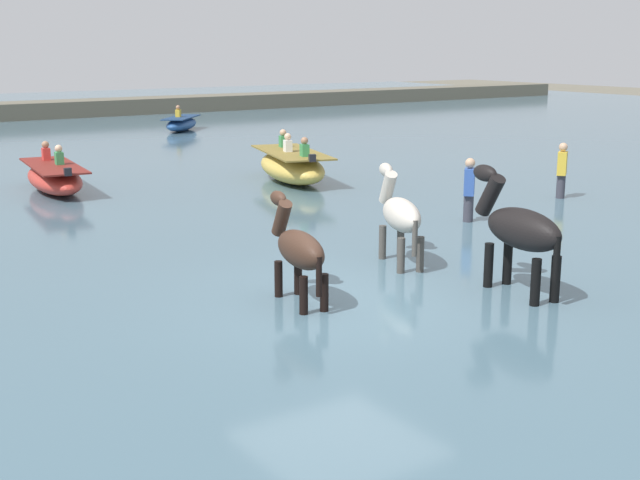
{
  "coord_description": "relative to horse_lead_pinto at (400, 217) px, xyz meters",
  "views": [
    {
      "loc": [
        -6.52,
        -9.22,
        3.86
      ],
      "look_at": [
        0.71,
        1.52,
        0.83
      ],
      "focal_mm": 47.33,
      "sensor_mm": 36.0,
      "label": 1
    }
  ],
  "objects": [
    {
      "name": "ground_plane",
      "position": [
        -2.02,
        -1.15,
        -1.12
      ],
      "size": [
        120.0,
        120.0,
        0.0
      ],
      "primitive_type": "plane",
      "color": "#666051"
    },
    {
      "name": "water_surface",
      "position": [
        -2.02,
        8.85,
        -0.96
      ],
      "size": [
        90.0,
        90.0,
        0.33
      ],
      "primitive_type": "cube",
      "color": "#476675",
      "rests_on": "ground"
    },
    {
      "name": "horse_lead_pinto",
      "position": [
        0.0,
        0.0,
        0.0
      ],
      "size": [
        0.89,
        1.73,
        1.9
      ],
      "color": "beige",
      "rests_on": "ground"
    },
    {
      "name": "horse_trailing_dark_bay",
      "position": [
        -2.5,
        -0.86,
        -0.06
      ],
      "size": [
        0.62,
        1.66,
        1.8
      ],
      "color": "#382319",
      "rests_on": "ground"
    },
    {
      "name": "horse_flank_black",
      "position": [
        0.37,
        -2.23,
        0.12
      ],
      "size": [
        0.68,
        1.94,
        2.1
      ],
      "color": "black",
      "rests_on": "ground"
    },
    {
      "name": "boat_mid_outer",
      "position": [
        6.27,
        21.95,
        -0.5
      ],
      "size": [
        2.6,
        2.77,
        1.05
      ],
      "color": "#28518E",
      "rests_on": "water_surface"
    },
    {
      "name": "boat_far_offshore",
      "position": [
        3.03,
        8.14,
        -0.38
      ],
      "size": [
        2.29,
        3.86,
        1.27
      ],
      "color": "gold",
      "rests_on": "water_surface"
    },
    {
      "name": "boat_near_port",
      "position": [
        -2.57,
        10.1,
        -0.45
      ],
      "size": [
        1.48,
        3.61,
        1.14
      ],
      "color": "#BC382D",
      "rests_on": "water_surface"
    },
    {
      "name": "person_wading_close",
      "position": [
        6.96,
        2.6,
        -0.26
      ],
      "size": [
        0.38,
        0.35,
        1.63
      ],
      "color": "#383842",
      "rests_on": "ground"
    },
    {
      "name": "person_spectator_far",
      "position": [
        3.3,
        1.85,
        -0.26
      ],
      "size": [
        0.37,
        0.37,
        1.63
      ],
      "color": "#383842",
      "rests_on": "ground"
    }
  ]
}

